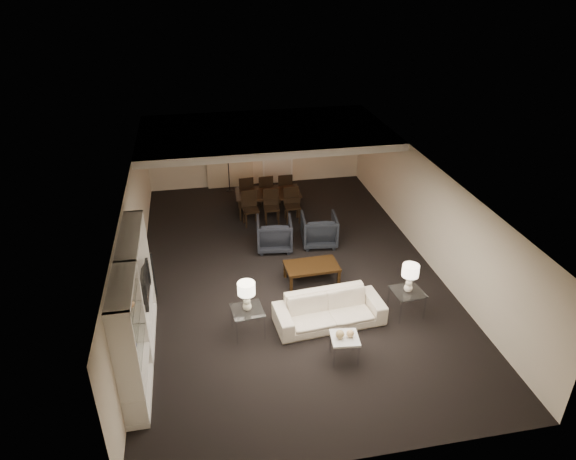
# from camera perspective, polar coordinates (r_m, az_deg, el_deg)

# --- Properties ---
(floor) EXTENTS (11.00, 11.00, 0.00)m
(floor) POSITION_cam_1_polar(r_m,az_deg,el_deg) (12.65, 0.00, -4.39)
(floor) COLOR black
(floor) RESTS_ON ground
(ceiling) EXTENTS (7.00, 11.00, 0.02)m
(ceiling) POSITION_cam_1_polar(r_m,az_deg,el_deg) (11.50, 0.00, 6.16)
(ceiling) COLOR silver
(ceiling) RESTS_ON ground
(wall_back) EXTENTS (7.00, 0.02, 2.50)m
(wall_back) POSITION_cam_1_polar(r_m,az_deg,el_deg) (17.03, -3.55, 9.07)
(wall_back) COLOR beige
(wall_back) RESTS_ON ground
(wall_front) EXTENTS (7.00, 0.02, 2.50)m
(wall_front) POSITION_cam_1_polar(r_m,az_deg,el_deg) (7.73, 8.15, -18.25)
(wall_front) COLOR beige
(wall_front) RESTS_ON ground
(wall_left) EXTENTS (0.02, 11.00, 2.50)m
(wall_left) POSITION_cam_1_polar(r_m,az_deg,el_deg) (11.95, -16.72, -0.87)
(wall_left) COLOR beige
(wall_left) RESTS_ON ground
(wall_right) EXTENTS (0.02, 11.00, 2.50)m
(wall_right) POSITION_cam_1_polar(r_m,az_deg,el_deg) (13.08, 15.25, 1.95)
(wall_right) COLOR beige
(wall_right) RESTS_ON ground
(ceiling_soffit) EXTENTS (7.00, 4.00, 0.20)m
(ceiling_soffit) POSITION_cam_1_polar(r_m,az_deg,el_deg) (14.79, -2.61, 10.80)
(ceiling_soffit) COLOR silver
(ceiling_soffit) RESTS_ON ceiling
(curtains) EXTENTS (1.50, 0.12, 2.40)m
(curtains) POSITION_cam_1_polar(r_m,az_deg,el_deg) (16.89, -6.57, 8.59)
(curtains) COLOR beige
(curtains) RESTS_ON wall_back
(door) EXTENTS (0.90, 0.05, 2.10)m
(door) POSITION_cam_1_polar(r_m,az_deg,el_deg) (17.16, -1.17, 8.56)
(door) COLOR silver
(door) RESTS_ON wall_back
(painting) EXTENTS (0.95, 0.04, 0.65)m
(painting) POSITION_cam_1_polar(r_m,az_deg,el_deg) (17.27, 3.47, 10.40)
(painting) COLOR #142D38
(painting) RESTS_ON wall_back
(media_unit) EXTENTS (0.38, 3.40, 2.35)m
(media_unit) POSITION_cam_1_polar(r_m,az_deg,el_deg) (9.77, -16.59, -8.46)
(media_unit) COLOR white
(media_unit) RESTS_ON wall_left
(pendant_light) EXTENTS (0.52, 0.52, 0.24)m
(pendant_light) POSITION_cam_1_polar(r_m,az_deg,el_deg) (14.98, -1.42, 9.12)
(pendant_light) COLOR #D8591E
(pendant_light) RESTS_ON ceiling_soffit
(sofa) EXTENTS (2.33, 1.07, 0.66)m
(sofa) POSITION_cam_1_polar(r_m,az_deg,el_deg) (10.79, 4.61, -8.86)
(sofa) COLOR beige
(sofa) RESTS_ON floor
(coffee_table) EXTENTS (1.27, 0.77, 0.44)m
(coffee_table) POSITION_cam_1_polar(r_m,az_deg,el_deg) (12.12, 2.63, -4.80)
(coffee_table) COLOR black
(coffee_table) RESTS_ON floor
(armchair_left) EXTENTS (1.00, 1.03, 0.84)m
(armchair_left) POSITION_cam_1_polar(r_m,az_deg,el_deg) (13.35, -1.53, -0.45)
(armchair_left) COLOR black
(armchair_left) RESTS_ON floor
(armchair_right) EXTENTS (0.99, 1.02, 0.84)m
(armchair_right) POSITION_cam_1_polar(r_m,az_deg,el_deg) (13.56, 3.47, 0.01)
(armchair_right) COLOR black
(armchair_right) RESTS_ON floor
(side_table_left) EXTENTS (0.68, 0.68, 0.58)m
(side_table_left) POSITION_cam_1_polar(r_m,az_deg,el_deg) (10.56, -4.49, -10.09)
(side_table_left) COLOR silver
(side_table_left) RESTS_ON floor
(side_table_right) EXTENTS (0.68, 0.68, 0.58)m
(side_table_right) POSITION_cam_1_polar(r_m,az_deg,el_deg) (11.32, 13.01, -7.84)
(side_table_right) COLOR white
(side_table_right) RESTS_ON floor
(table_lamp_left) EXTENTS (0.38, 0.38, 0.64)m
(table_lamp_left) POSITION_cam_1_polar(r_m,az_deg,el_deg) (10.19, -4.61, -7.39)
(table_lamp_left) COLOR beige
(table_lamp_left) RESTS_ON side_table_left
(table_lamp_right) EXTENTS (0.37, 0.37, 0.64)m
(table_lamp_right) POSITION_cam_1_polar(r_m,az_deg,el_deg) (10.98, 13.35, -5.26)
(table_lamp_right) COLOR white
(table_lamp_right) RESTS_ON side_table_right
(marble_table) EXTENTS (0.57, 0.57, 0.52)m
(marble_table) POSITION_cam_1_polar(r_m,az_deg,el_deg) (10.02, 6.26, -12.89)
(marble_table) COLOR white
(marble_table) RESTS_ON floor
(gold_gourd_a) EXTENTS (0.17, 0.17, 0.17)m
(gold_gourd_a) POSITION_cam_1_polar(r_m,az_deg,el_deg) (9.77, 5.79, -11.46)
(gold_gourd_a) COLOR tan
(gold_gourd_a) RESTS_ON marble_table
(gold_gourd_b) EXTENTS (0.14, 0.14, 0.14)m
(gold_gourd_b) POSITION_cam_1_polar(r_m,az_deg,el_deg) (9.83, 6.93, -11.34)
(gold_gourd_b) COLOR #F1C280
(gold_gourd_b) RESTS_ON marble_table
(television) EXTENTS (1.05, 0.14, 0.60)m
(television) POSITION_cam_1_polar(r_m,az_deg,el_deg) (10.64, -15.99, -5.86)
(television) COLOR black
(television) RESTS_ON media_unit
(vase_blue) EXTENTS (0.16, 0.16, 0.17)m
(vase_blue) POSITION_cam_1_polar(r_m,az_deg,el_deg) (9.03, -16.97, -12.21)
(vase_blue) COLOR #223997
(vase_blue) RESTS_ON media_unit
(vase_amber) EXTENTS (0.16, 0.16, 0.17)m
(vase_amber) POSITION_cam_1_polar(r_m,az_deg,el_deg) (9.11, -17.19, -7.84)
(vase_amber) COLOR #C98043
(vase_amber) RESTS_ON media_unit
(floor_speaker) EXTENTS (0.14, 0.14, 1.09)m
(floor_speaker) POSITION_cam_1_polar(r_m,az_deg,el_deg) (11.86, -14.97, -4.81)
(floor_speaker) COLOR black
(floor_speaker) RESTS_ON floor
(dining_table) EXTENTS (1.95, 1.16, 0.67)m
(dining_table) POSITION_cam_1_polar(r_m,az_deg,el_deg) (15.25, -2.21, 3.03)
(dining_table) COLOR black
(dining_table) RESTS_ON floor
(chair_nl) EXTENTS (0.50, 0.50, 0.99)m
(chair_nl) POSITION_cam_1_polar(r_m,az_deg,el_deg) (14.53, -4.17, 2.34)
(chair_nl) COLOR black
(chair_nl) RESTS_ON floor
(chair_nm) EXTENTS (0.49, 0.49, 0.99)m
(chair_nm) POSITION_cam_1_polar(r_m,az_deg,el_deg) (14.60, -1.83, 2.54)
(chair_nm) COLOR black
(chair_nm) RESTS_ON floor
(chair_nr) EXTENTS (0.47, 0.47, 0.99)m
(chair_nr) POSITION_cam_1_polar(r_m,az_deg,el_deg) (14.70, 0.48, 2.73)
(chair_nr) COLOR black
(chair_nr) RESTS_ON floor
(chair_fl) EXTENTS (0.49, 0.49, 0.99)m
(chair_fl) POSITION_cam_1_polar(r_m,az_deg,el_deg) (15.71, -4.76, 4.37)
(chair_fl) COLOR black
(chair_fl) RESTS_ON floor
(chair_fm) EXTENTS (0.48, 0.48, 0.99)m
(chair_fm) POSITION_cam_1_polar(r_m,az_deg,el_deg) (15.77, -2.59, 4.54)
(chair_fm) COLOR black
(chair_fm) RESTS_ON floor
(chair_fr) EXTENTS (0.47, 0.47, 0.99)m
(chair_fr) POSITION_cam_1_polar(r_m,az_deg,el_deg) (15.86, -0.44, 4.71)
(chair_fr) COLOR black
(chair_fr) RESTS_ON floor
(floor_lamp) EXTENTS (0.24, 0.24, 1.64)m
(floor_lamp) POSITION_cam_1_polar(r_m,az_deg,el_deg) (16.68, -6.63, 6.93)
(floor_lamp) COLOR black
(floor_lamp) RESTS_ON floor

